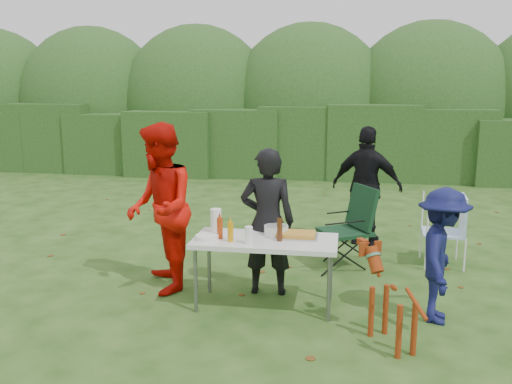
% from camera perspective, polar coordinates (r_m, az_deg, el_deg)
% --- Properties ---
extents(ground, '(80.00, 80.00, 0.00)m').
position_cam_1_polar(ground, '(6.17, -1.04, -10.83)').
color(ground, '#1E4211').
extents(hedge_row, '(22.00, 1.40, 1.70)m').
position_cam_1_polar(hedge_row, '(13.74, 5.07, 5.10)').
color(hedge_row, '#23471C').
rests_on(hedge_row, ground).
extents(shrub_backdrop, '(20.00, 2.60, 3.20)m').
position_cam_1_polar(shrub_backdrop, '(15.27, 5.59, 8.53)').
color(shrub_backdrop, '#3D6628').
rests_on(shrub_backdrop, ground).
extents(folding_table, '(1.50, 0.70, 0.74)m').
position_cam_1_polar(folding_table, '(5.68, 0.97, -5.47)').
color(folding_table, silver).
rests_on(folding_table, ground).
extents(person_cook, '(0.63, 0.44, 1.65)m').
position_cam_1_polar(person_cook, '(6.01, 1.21, -3.15)').
color(person_cook, black).
rests_on(person_cook, ground).
extents(person_red_jacket, '(1.04, 1.14, 1.92)m').
position_cam_1_polar(person_red_jacket, '(6.17, -10.08, -1.69)').
color(person_red_jacket, red).
rests_on(person_red_jacket, ground).
extents(person_black_puffy, '(1.10, 0.69, 1.74)m').
position_cam_1_polar(person_black_puffy, '(8.02, 11.59, 0.60)').
color(person_black_puffy, black).
rests_on(person_black_puffy, ground).
extents(child, '(0.65, 0.95, 1.35)m').
position_cam_1_polar(child, '(5.64, 18.98, -6.36)').
color(child, '#0F1344').
rests_on(child, ground).
extents(dog, '(0.74, 0.94, 0.84)m').
position_cam_1_polar(dog, '(5.08, 14.22, -11.12)').
color(dog, maroon).
rests_on(dog, ground).
extents(camping_chair, '(0.90, 0.90, 1.05)m').
position_cam_1_polar(camping_chair, '(7.04, 9.36, -3.65)').
color(camping_chair, '#12331C').
rests_on(camping_chair, ground).
extents(lawn_chair, '(0.60, 0.60, 0.94)m').
position_cam_1_polar(lawn_chair, '(7.44, 19.09, -3.77)').
color(lawn_chair, '#579AD4').
rests_on(lawn_chair, ground).
extents(food_tray, '(0.45, 0.30, 0.02)m').
position_cam_1_polar(food_tray, '(5.73, 4.24, -4.70)').
color(food_tray, '#B7B7BA').
rests_on(food_tray, folding_table).
extents(focaccia_bread, '(0.40, 0.26, 0.04)m').
position_cam_1_polar(focaccia_bread, '(5.72, 4.24, -4.43)').
color(focaccia_bread, gold).
rests_on(focaccia_bread, food_tray).
extents(mustard_bottle, '(0.06, 0.06, 0.20)m').
position_cam_1_polar(mustard_bottle, '(5.56, -2.70, -4.22)').
color(mustard_bottle, orange).
rests_on(mustard_bottle, folding_table).
extents(ketchup_bottle, '(0.06, 0.06, 0.22)m').
position_cam_1_polar(ketchup_bottle, '(5.67, -3.83, -3.82)').
color(ketchup_bottle, '#A9350E').
rests_on(ketchup_bottle, folding_table).
extents(beer_bottle, '(0.06, 0.06, 0.24)m').
position_cam_1_polar(beer_bottle, '(5.57, 2.51, -3.98)').
color(beer_bottle, '#47230F').
rests_on(beer_bottle, folding_table).
extents(paper_towel_roll, '(0.12, 0.12, 0.26)m').
position_cam_1_polar(paper_towel_roll, '(5.90, -4.24, -3.02)').
color(paper_towel_roll, white).
rests_on(paper_towel_roll, folding_table).
extents(cup_stack, '(0.08, 0.08, 0.18)m').
position_cam_1_polar(cup_stack, '(5.47, -0.78, -4.56)').
color(cup_stack, white).
rests_on(cup_stack, folding_table).
extents(pasta_bowl, '(0.26, 0.26, 0.10)m').
position_cam_1_polar(pasta_bowl, '(5.81, 2.14, -4.04)').
color(pasta_bowl, silver).
rests_on(pasta_bowl, folding_table).
extents(plate_stack, '(0.24, 0.24, 0.05)m').
position_cam_1_polar(plate_stack, '(5.65, -5.19, -4.78)').
color(plate_stack, white).
rests_on(plate_stack, folding_table).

